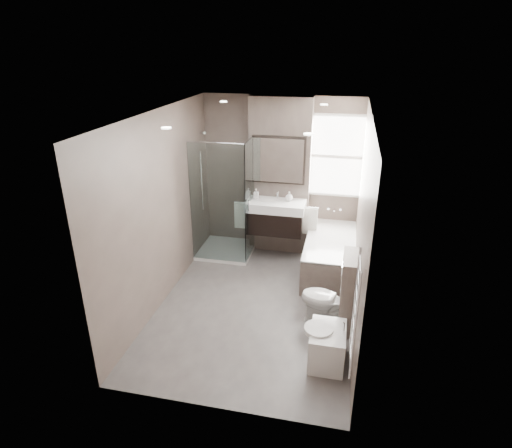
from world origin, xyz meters
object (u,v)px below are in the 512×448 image
(bathtub, at_px, (330,254))
(bidet, at_px, (327,345))
(toilet, at_px, (328,300))
(vanity, at_px, (276,216))

(bathtub, relative_size, bidet, 2.87)
(bathtub, bearing_deg, toilet, -88.10)
(toilet, height_order, bidet, toilet)
(vanity, bearing_deg, bathtub, -19.37)
(toilet, bearing_deg, bathtub, -166.48)
(vanity, height_order, bidet, vanity)
(vanity, relative_size, toilet, 1.36)
(vanity, bearing_deg, bidet, -67.21)
(vanity, bearing_deg, toilet, -60.07)
(vanity, xyz_separation_m, bathtub, (0.92, -0.33, -0.43))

